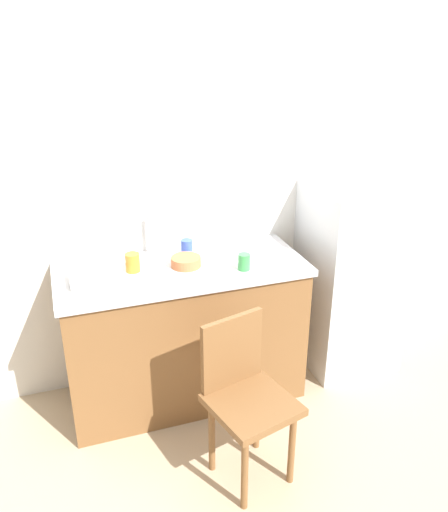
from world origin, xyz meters
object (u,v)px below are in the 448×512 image
object	(u,v)px
refrigerator	(350,278)
terracotta_bowl	(186,262)
dish_tray	(96,277)
chair	(245,394)
cup_orange	(133,263)
cup_green	(244,262)
cup_blue	(187,247)

from	to	relation	value
refrigerator	terracotta_bowl	xyz separation A→B (m)	(-1.16, -0.02, 0.30)
dish_tray	chair	bearing A→B (deg)	-47.40
refrigerator	cup_orange	bearing A→B (deg)	179.71
chair	cup_green	size ratio (longest dim) A/B	9.15
terracotta_bowl	cup_orange	size ratio (longest dim) A/B	1.62
cup_blue	terracotta_bowl	bearing A→B (deg)	-106.79
chair	cup_orange	world-z (taller)	cup_orange
dish_tray	cup_green	world-z (taller)	cup_green
chair	terracotta_bowl	distance (m)	0.86
cup_blue	chair	bearing A→B (deg)	-86.67
dish_tray	cup_green	distance (m)	0.85
cup_orange	cup_blue	bearing A→B (deg)	21.61
chair	cup_orange	bearing A→B (deg)	104.20
chair	cup_green	world-z (taller)	cup_green
terracotta_bowl	cup_orange	world-z (taller)	cup_orange
refrigerator	chair	xyz separation A→B (m)	(-1.05, -0.75, -0.15)
chair	terracotta_bowl	xyz separation A→B (m)	(-0.11, 0.72, 0.45)
terracotta_bowl	cup_green	bearing A→B (deg)	-26.66
dish_tray	cup_green	xyz separation A→B (m)	(0.84, -0.12, 0.02)
cup_blue	cup_orange	world-z (taller)	cup_orange
terracotta_bowl	cup_orange	xyz separation A→B (m)	(-0.31, 0.03, 0.03)
chair	dish_tray	size ratio (longest dim) A/B	3.18
terracotta_bowl	cup_blue	distance (m)	0.18
chair	cup_blue	world-z (taller)	cup_blue
cup_blue	cup_orange	size ratio (longest dim) A/B	0.85
refrigerator	cup_orange	xyz separation A→B (m)	(-1.47, 0.01, 0.33)
refrigerator	cup_blue	world-z (taller)	refrigerator
cup_orange	cup_green	distance (m)	0.65
dish_tray	terracotta_bowl	size ratio (longest dim) A/B	1.57
cup_orange	cup_green	xyz separation A→B (m)	(0.62, -0.19, -0.01)
refrigerator	terracotta_bowl	world-z (taller)	refrigerator
cup_orange	refrigerator	bearing A→B (deg)	-0.29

